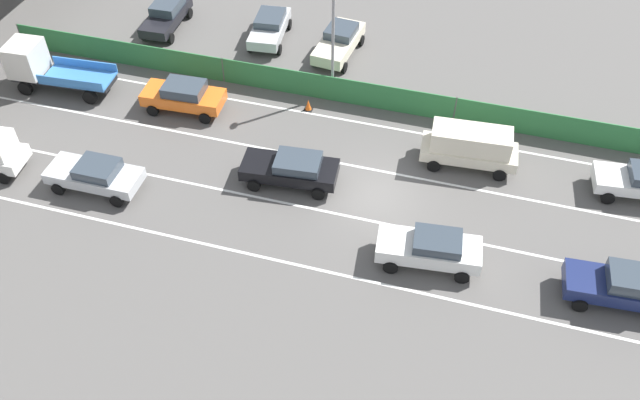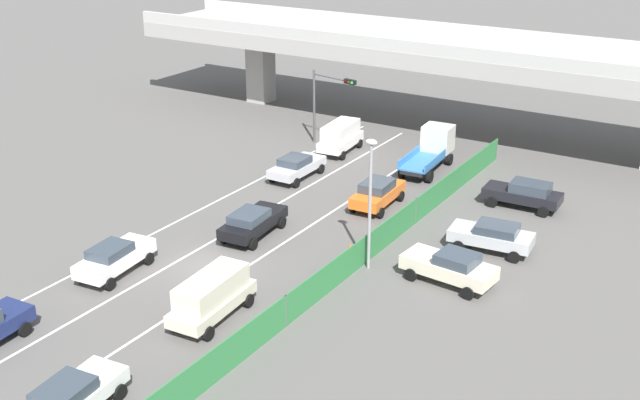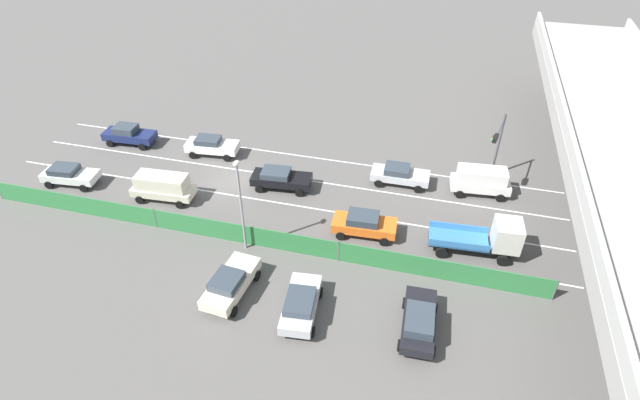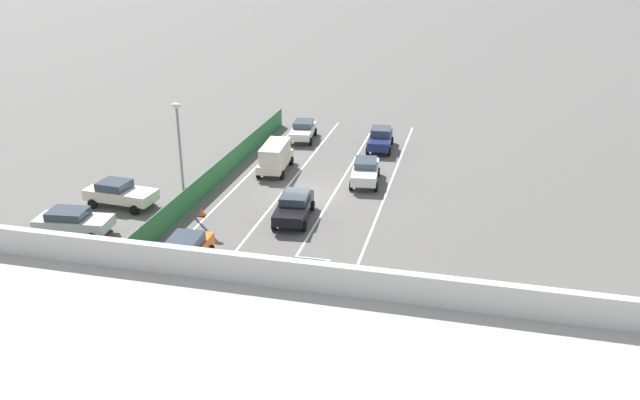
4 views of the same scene
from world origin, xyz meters
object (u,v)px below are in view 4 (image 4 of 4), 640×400
at_px(car_van_white, 269,350).
at_px(parked_wagon_silver, 73,221).
at_px(street_lamp, 180,145).
at_px(car_sedan_white, 303,130).
at_px(car_hatchback_white, 365,170).
at_px(car_van_cream, 275,156).
at_px(car_sedan_silver, 303,282).
at_px(traffic_cone, 202,211).
at_px(traffic_light, 299,304).
at_px(parked_sedan_dark, 1,276).
at_px(parked_sedan_cream, 120,193).
at_px(car_taxi_orange, 184,251).
at_px(car_sedan_navy, 380,138).
at_px(flatbed_truck_blue, 100,334).
at_px(car_sedan_black, 294,206).

xyz_separation_m(car_van_white, parked_wagon_silver, (15.06, -9.77, -0.34)).
bearing_deg(street_lamp, car_sedan_white, -102.21).
relative_size(car_hatchback_white, car_van_cream, 0.96).
bearing_deg(car_sedan_silver, traffic_cone, -42.61).
relative_size(traffic_light, street_lamp, 0.80).
distance_m(parked_sedan_dark, street_lamp, 13.00).
xyz_separation_m(parked_sedan_cream, traffic_cone, (-5.69, 0.20, -0.61)).
relative_size(car_taxi_orange, parked_sedan_dark, 0.97).
bearing_deg(parked_sedan_dark, traffic_cone, -117.27).
relative_size(parked_wagon_silver, parked_sedan_dark, 0.98).
distance_m(car_sedan_white, car_sedan_navy, 6.86).
distance_m(car_sedan_navy, traffic_light, 30.92).
bearing_deg(car_van_white, car_taxi_orange, -47.15).
relative_size(flatbed_truck_blue, parked_wagon_silver, 1.30).
distance_m(car_van_white, street_lamp, 18.54).
height_order(flatbed_truck_blue, parked_wagon_silver, flatbed_truck_blue).
bearing_deg(car_sedan_navy, car_sedan_black, 78.74).
bearing_deg(car_van_cream, car_sedan_navy, -133.37).
height_order(parked_wagon_silver, street_lamp, street_lamp).
bearing_deg(street_lamp, parked_wagon_silver, 48.91).
distance_m(car_hatchback_white, parked_sedan_dark, 23.99).
xyz_separation_m(car_sedan_black, parked_sedan_dark, (11.35, 11.87, 0.04)).
height_order(car_hatchback_white, car_van_cream, car_van_cream).
height_order(car_hatchback_white, flatbed_truck_blue, flatbed_truck_blue).
bearing_deg(car_taxi_orange, flatbed_truck_blue, 91.35).
bearing_deg(parked_wagon_silver, flatbed_truck_blue, 127.94).
xyz_separation_m(car_sedan_navy, car_van_cream, (6.69, 7.09, 0.27)).
distance_m(car_van_white, parked_sedan_cream, 20.44).
bearing_deg(parked_wagon_silver, parked_sedan_dark, 94.06).
relative_size(parked_sedan_dark, traffic_cone, 7.11).
xyz_separation_m(car_hatchback_white, traffic_light, (-1.52, 22.88, 3.02)).
distance_m(parked_wagon_silver, traffic_light, 19.76).
bearing_deg(car_sedan_navy, parked_wagon_silver, 53.84).
bearing_deg(parked_sedan_cream, car_van_white, 135.64).
height_order(car_taxi_orange, car_sedan_white, car_taxi_orange).
xyz_separation_m(car_van_white, parked_sedan_dark, (14.58, -3.10, -0.31)).
distance_m(car_taxi_orange, car_sedan_silver, 6.98).
bearing_deg(traffic_light, car_sedan_navy, -86.88).
relative_size(car_sedan_white, car_sedan_navy, 0.96).
height_order(car_hatchback_white, car_sedan_silver, car_hatchback_white).
distance_m(car_hatchback_white, parked_wagon_silver, 19.47).
bearing_deg(car_van_white, traffic_light, 154.93).
bearing_deg(car_van_cream, parked_sedan_dark, 68.91).
bearing_deg(car_van_cream, car_hatchback_white, 173.59).
relative_size(car_van_white, parked_sedan_cream, 0.97).
distance_m(car_sedan_silver, flatbed_truck_blue, 9.53).
xyz_separation_m(car_sedan_black, car_hatchback_white, (-3.15, -7.23, 0.03)).
relative_size(car_hatchback_white, parked_sedan_cream, 0.98).
bearing_deg(traffic_cone, car_sedan_black, -171.11).
relative_size(car_taxi_orange, traffic_light, 0.81).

